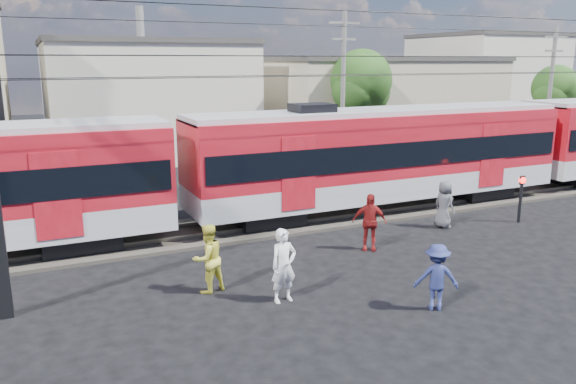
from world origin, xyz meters
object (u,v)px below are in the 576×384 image
object	(u,v)px
pedestrian_c	(437,277)
pedestrian_a	(284,266)
crossing_signal	(521,190)
commuter_train	(386,153)

from	to	relation	value
pedestrian_c	pedestrian_a	bearing A→B (deg)	-4.23
pedestrian_a	crossing_signal	xyz separation A→B (m)	(11.15, 2.78, 0.29)
commuter_train	crossing_signal	bearing A→B (deg)	-45.88
pedestrian_a	pedestrian_c	distance (m)	3.80
commuter_train	pedestrian_c	distance (m)	9.69
pedestrian_c	crossing_signal	xyz separation A→B (m)	(7.93, 4.81, 0.41)
crossing_signal	pedestrian_a	bearing A→B (deg)	-165.98
commuter_train	crossing_signal	xyz separation A→B (m)	(3.61, -3.72, -1.15)
commuter_train	pedestrian_a	bearing A→B (deg)	-139.24
commuter_train	crossing_signal	distance (m)	5.31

